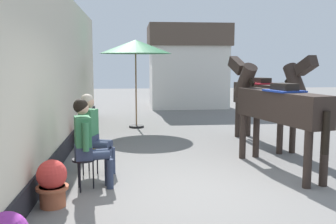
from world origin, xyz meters
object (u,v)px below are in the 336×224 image
saddled_horse_near (276,105)px  flower_planter_farthest (85,133)px  seated_visitor_near (87,139)px  saddled_horse_far (266,96)px  flower_planter_inner_near (52,182)px  seated_visitor_far (92,130)px  cafe_parasol (136,47)px

saddled_horse_near → flower_planter_farthest: bearing=150.3°
seated_visitor_near → saddled_horse_far: saddled_horse_far is taller
saddled_horse_far → seated_visitor_near: bearing=-143.7°
seated_visitor_near → flower_planter_farthest: (-0.39, 2.89, -0.44)m
saddled_horse_near → saddled_horse_far: (0.53, 1.94, 0.00)m
saddled_horse_far → flower_planter_inner_near: (-4.16, -3.44, -0.82)m
seated_visitor_near → flower_planter_inner_near: size_ratio=2.17×
seated_visitor_far → seated_visitor_near: bearing=-89.6°
seated_visitor_near → flower_planter_inner_near: bearing=-120.8°
flower_planter_farthest → cafe_parasol: 3.53m
seated_visitor_near → seated_visitor_far: 0.82m
flower_planter_inner_near → cafe_parasol: bearing=79.0°
saddled_horse_near → cafe_parasol: size_ratio=1.14×
seated_visitor_far → saddled_horse_far: size_ratio=0.47×
seated_visitor_near → seated_visitor_far: same height
flower_planter_inner_near → flower_planter_farthest: (0.01, 3.56, 0.00)m
saddled_horse_far → flower_planter_farthest: 4.23m
cafe_parasol → flower_planter_farthest: bearing=-114.4°
saddled_horse_near → saddled_horse_far: size_ratio=0.99×
flower_planter_farthest → cafe_parasol: size_ratio=0.25×
seated_visitor_far → flower_planter_farthest: seated_visitor_far is taller
seated_visitor_near → saddled_horse_far: (3.76, 2.77, 0.38)m
saddled_horse_near → saddled_horse_far: same height
seated_visitor_far → saddled_horse_near: saddled_horse_near is taller
flower_planter_farthest → cafe_parasol: bearing=65.6°
seated_visitor_near → cafe_parasol: bearing=81.7°
cafe_parasol → seated_visitor_far: bearing=-99.8°
saddled_horse_near → flower_planter_farthest: 4.25m
flower_planter_inner_near → flower_planter_farthest: 3.56m
saddled_horse_near → seated_visitor_far: bearing=-179.8°
saddled_horse_near → flower_planter_inner_near: saddled_horse_near is taller
seated_visitor_near → saddled_horse_near: size_ratio=0.47×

